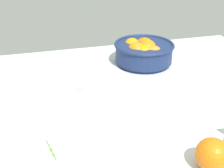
{
  "coord_description": "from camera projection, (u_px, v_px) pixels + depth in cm",
  "views": [
    {
      "loc": [
        -21.02,
        -71.0,
        46.89
      ],
      "look_at": [
        -1.2,
        2.41,
        6.54
      ],
      "focal_mm": 45.05,
      "sensor_mm": 36.0,
      "label": 1
    }
  ],
  "objects": [
    {
      "name": "spoon",
      "position": [
        79.0,
        92.0,
        0.94
      ],
      "size": [
        5.2,
        14.19,
        1.0
      ],
      "color": "silver",
      "rests_on": "ground_plane"
    },
    {
      "name": "ground_plane",
      "position": [
        118.0,
        110.0,
        0.88
      ],
      "size": [
        143.95,
        105.64,
        3.0
      ],
      "primitive_type": "cube",
      "color": "silver"
    },
    {
      "name": "loose_orange_1",
      "position": [
        213.0,
        155.0,
        0.62
      ],
      "size": [
        7.75,
        7.75,
        7.75
      ],
      "primitive_type": "sphere",
      "color": "orange",
      "rests_on": "ground_plane"
    },
    {
      "name": "fruit_bowl",
      "position": [
        144.0,
        52.0,
        1.14
      ],
      "size": [
        24.22,
        24.22,
        10.03
      ],
      "color": "navy",
      "rests_on": "ground_plane"
    },
    {
      "name": "herb_sprig_0",
      "position": [
        51.0,
        150.0,
        0.69
      ],
      "size": [
        2.15,
        8.15,
        0.86
      ],
      "color": "#55872E",
      "rests_on": "ground_plane"
    }
  ]
}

